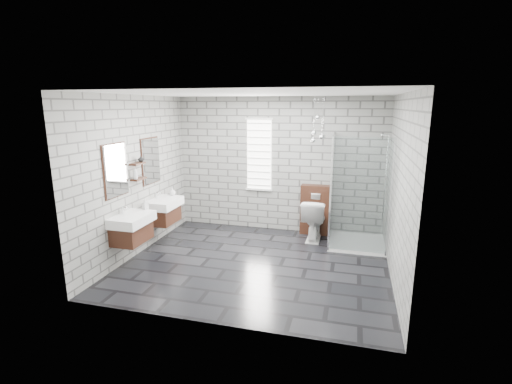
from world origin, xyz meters
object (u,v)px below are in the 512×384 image
at_px(vanity_left, 130,220).
at_px(toilet, 314,219).
at_px(cistern_panel, 316,210).
at_px(vanity_right, 162,204).
at_px(shower_enclosure, 352,220).

relative_size(vanity_left, toilet, 1.99).
bearing_deg(cistern_panel, toilet, -90.00).
height_order(vanity_right, shower_enclosure, shower_enclosure).
distance_m(vanity_left, shower_enclosure, 3.84).
xyz_separation_m(cistern_panel, shower_enclosure, (0.72, -0.52, 0.00)).
distance_m(vanity_left, vanity_right, 1.04).
relative_size(vanity_right, shower_enclosure, 0.77).
bearing_deg(toilet, vanity_right, 19.47).
bearing_deg(vanity_right, shower_enclosure, 11.91).
height_order(vanity_right, toilet, vanity_right).
bearing_deg(shower_enclosure, cistern_panel, 144.13).
bearing_deg(toilet, vanity_left, 36.49).
relative_size(vanity_right, cistern_panel, 1.57).
bearing_deg(cistern_panel, shower_enclosure, -35.87).
xyz_separation_m(cistern_panel, toilet, (0.00, -0.30, -0.10)).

